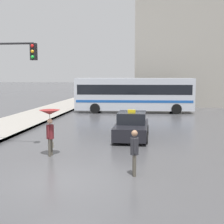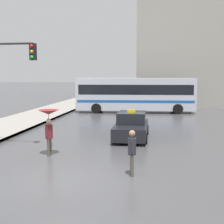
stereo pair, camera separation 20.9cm
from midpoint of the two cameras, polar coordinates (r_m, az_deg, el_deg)
ground_plane at (r=11.10m, az=-8.78°, el=-12.42°), size 300.00×300.00×0.00m
taxi at (r=18.04m, az=3.90°, el=-2.68°), size 1.91×4.23×1.67m
city_bus at (r=30.65m, az=4.48°, el=3.40°), size 11.55×3.26×3.35m
pedestrian_with_umbrella at (r=14.22m, az=-11.08°, el=-1.64°), size 0.91×0.91×2.09m
pedestrian_man at (r=11.31m, az=4.22°, el=-6.79°), size 0.34×0.45×1.68m
traffic_light at (r=16.32m, az=-19.02°, el=6.85°), size 2.97×0.38×5.45m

